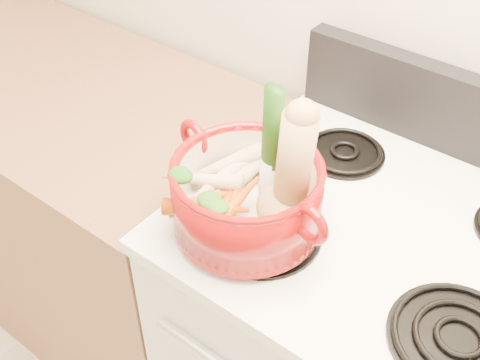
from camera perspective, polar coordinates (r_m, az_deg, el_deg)
The scene contains 22 objects.
cooktop at distance 1.18m, azimuth 14.31°, elevation -5.16°, with size 0.78×0.67×0.03m, color white.
control_backsplash at distance 1.34m, azimuth 20.81°, elevation 5.53°, with size 0.76×0.05×0.18m, color black.
counter_left at distance 2.03m, azimuth -15.94°, elevation -1.23°, with size 1.36×0.65×0.90m, color brown.
burner_front_left at distance 1.12m, azimuth 2.12°, elevation -4.84°, with size 0.22×0.22×0.02m, color black.
burner_front_right at distance 1.03m, azimuth 20.06°, elevation -13.91°, with size 0.22×0.22×0.02m, color black.
burner_back_left at distance 1.31m, azimuth 9.89°, elevation 2.67°, with size 0.17×0.17×0.02m, color black.
dutch_oven at distance 1.07m, azimuth 0.66°, elevation -1.57°, with size 0.27×0.27×0.13m, color maroon.
pot_handle_left at distance 1.13m, azimuth -4.42°, elevation 4.05°, with size 0.08×0.08×0.02m, color maroon.
pot_handle_right at distance 0.96m, azimuth 6.68°, elevation -4.19°, with size 0.08×0.08×0.02m, color maroon.
squash at distance 0.99m, azimuth 5.12°, elevation 0.37°, with size 0.10×0.10×0.25m, color tan, non-canonical shape.
leek at distance 1.01m, azimuth 2.97°, elevation 2.51°, with size 0.04×0.04×0.27m, color silver.
ginger at distance 1.14m, azimuth 3.91°, elevation 0.40°, with size 0.09×0.06×0.05m, color tan.
parsnip_0 at distance 1.12m, azimuth -1.24°, elevation -0.49°, with size 0.04×0.04×0.22m, color beige.
parsnip_1 at distance 1.12m, azimuth -2.11°, elevation 0.02°, with size 0.04×0.04×0.20m, color beige.
parsnip_2 at distance 1.13m, azimuth 0.43°, elevation 0.41°, with size 0.04×0.04×0.17m, color beige.
parsnip_3 at distance 1.12m, azimuth -3.70°, elevation 0.18°, with size 0.04×0.04×0.16m, color beige.
parsnip_4 at distance 1.13m, azimuth -1.28°, elevation 1.64°, with size 0.04×0.04×0.21m, color beige.
carrot_0 at distance 1.08m, azimuth -1.12°, elevation -2.17°, with size 0.04×0.04×0.18m, color #BA5509.
carrot_1 at distance 1.09m, azimuth -3.30°, elevation -1.98°, with size 0.03×0.03×0.14m, color #CD5D0A.
carrot_2 at distance 1.06m, azimuth -0.81°, elevation -2.62°, with size 0.03×0.03×0.16m, color #C85F0A.
carrot_3 at distance 1.05m, azimuth -3.27°, elevation -2.82°, with size 0.03×0.03×0.15m, color #BE5B09.
carrot_4 at distance 1.05m, azimuth -0.41°, elevation -2.32°, with size 0.03×0.03×0.15m, color #D5630A.
Camera 1 is at (0.25, 0.60, 1.76)m, focal length 45.00 mm.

